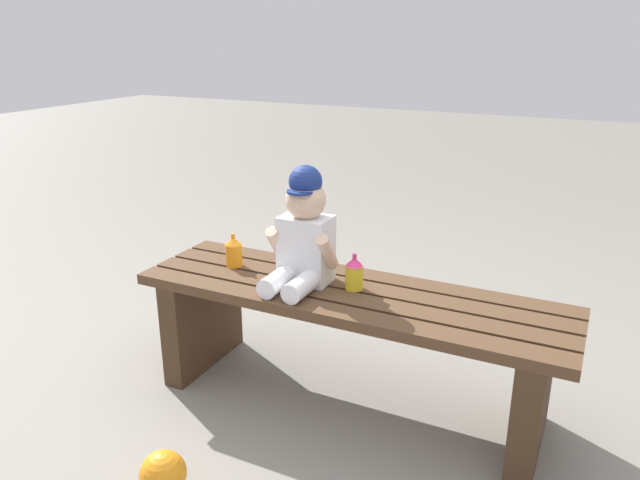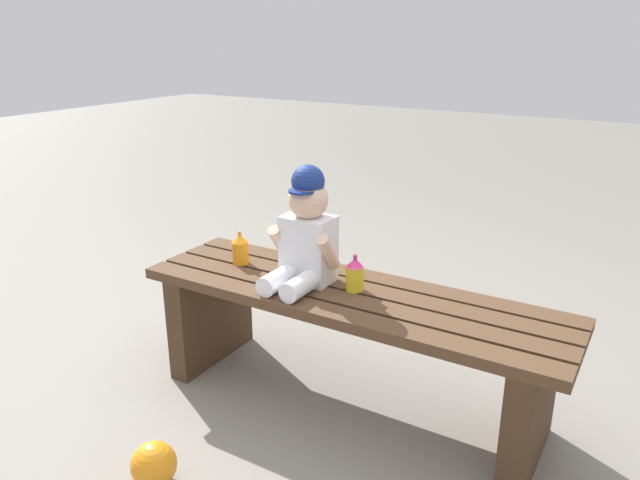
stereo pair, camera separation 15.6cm
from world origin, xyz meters
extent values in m
plane|color=gray|center=(0.00, 0.00, 0.00)|extent=(16.00, 16.00, 0.00)
cube|color=#513823|center=(0.00, -0.16, 0.41)|extent=(1.46, 0.09, 0.04)
cube|color=#513823|center=(0.00, -0.05, 0.41)|extent=(1.46, 0.09, 0.04)
cube|color=#513823|center=(0.00, 0.05, 0.41)|extent=(1.46, 0.09, 0.04)
cube|color=#513823|center=(0.00, 0.16, 0.41)|extent=(1.46, 0.09, 0.04)
cube|color=#452F1E|center=(-0.61, 0.00, 0.20)|extent=(0.08, 0.41, 0.39)
cube|color=#452F1E|center=(0.61, 0.00, 0.20)|extent=(0.08, 0.41, 0.39)
cube|color=white|center=(-0.17, 0.01, 0.55)|extent=(0.17, 0.12, 0.23)
sphere|color=beige|center=(-0.17, 0.01, 0.72)|extent=(0.14, 0.14, 0.14)
cylinder|color=navy|center=(-0.17, -0.02, 0.76)|extent=(0.09, 0.09, 0.01)
sphere|color=navy|center=(-0.17, 0.01, 0.78)|extent=(0.11, 0.11, 0.11)
cylinder|color=white|center=(-0.21, -0.11, 0.46)|extent=(0.07, 0.16, 0.07)
cylinder|color=white|center=(-0.12, -0.11, 0.46)|extent=(0.07, 0.16, 0.07)
cylinder|color=beige|center=(-0.26, -0.02, 0.56)|extent=(0.04, 0.12, 0.14)
cylinder|color=beige|center=(-0.07, -0.02, 0.56)|extent=(0.04, 0.12, 0.14)
cylinder|color=orange|center=(-0.47, 0.02, 0.47)|extent=(0.06, 0.06, 0.08)
cone|color=orange|center=(-0.47, 0.02, 0.53)|extent=(0.06, 0.06, 0.03)
cylinder|color=orange|center=(-0.47, 0.02, 0.55)|extent=(0.01, 0.01, 0.02)
cylinder|color=yellow|center=(0.01, 0.02, 0.47)|extent=(0.06, 0.06, 0.08)
cone|color=#E5337F|center=(0.01, 0.02, 0.53)|extent=(0.06, 0.06, 0.03)
cylinder|color=#E5337F|center=(0.01, 0.02, 0.55)|extent=(0.01, 0.01, 0.02)
sphere|color=orange|center=(-0.29, -0.64, 0.07)|extent=(0.13, 0.13, 0.13)
camera|label=1|loc=(0.72, -1.70, 1.25)|focal=33.97mm
camera|label=2|loc=(0.86, -1.62, 1.25)|focal=33.97mm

